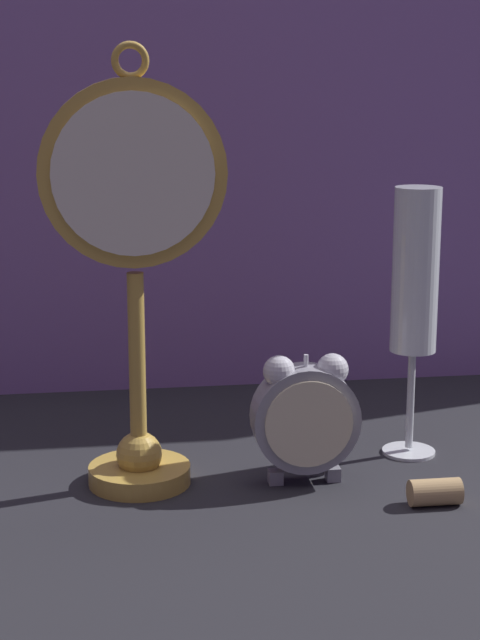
# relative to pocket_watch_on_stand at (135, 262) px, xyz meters

# --- Properties ---
(ground_plane) EXTENTS (4.00, 4.00, 0.00)m
(ground_plane) POSITION_rel_pocket_watch_on_stand_xyz_m (0.09, -0.04, -0.19)
(ground_plane) COLOR #232328
(fabric_backdrop_drape) EXTENTS (1.34, 0.01, 0.64)m
(fabric_backdrop_drape) POSITION_rel_pocket_watch_on_stand_xyz_m (0.09, 0.28, 0.13)
(fabric_backdrop_drape) COLOR #8460A8
(fabric_backdrop_drape) RESTS_ON ground_plane
(pocket_watch_on_stand) EXTENTS (0.15, 0.09, 0.37)m
(pocket_watch_on_stand) POSITION_rel_pocket_watch_on_stand_xyz_m (0.00, 0.00, 0.00)
(pocket_watch_on_stand) COLOR gold
(pocket_watch_on_stand) RESTS_ON ground_plane
(alarm_clock_twin_bell) EXTENTS (0.09, 0.03, 0.11)m
(alarm_clock_twin_bell) POSITION_rel_pocket_watch_on_stand_xyz_m (0.14, -0.02, -0.13)
(alarm_clock_twin_bell) COLOR gray
(alarm_clock_twin_bell) RESTS_ON ground_plane
(champagne_flute) EXTENTS (0.05, 0.05, 0.24)m
(champagne_flute) POSITION_rel_pocket_watch_on_stand_xyz_m (0.25, 0.04, -0.04)
(champagne_flute) COLOR silver
(champagne_flute) RESTS_ON ground_plane
(wine_cork) EXTENTS (0.04, 0.02, 0.02)m
(wine_cork) POSITION_rel_pocket_watch_on_stand_xyz_m (0.23, -0.08, -0.18)
(wine_cork) COLOR tan
(wine_cork) RESTS_ON ground_plane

